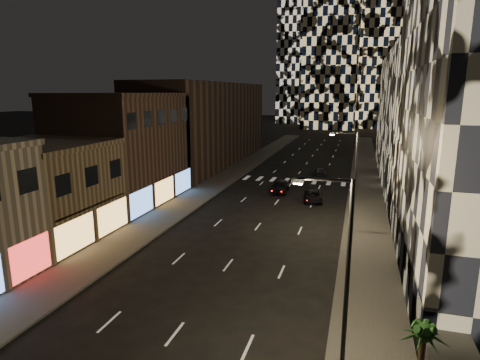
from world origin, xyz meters
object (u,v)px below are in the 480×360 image
Objects in this scene: streetlight_far at (353,174)px; car_dark_oncoming at (321,172)px; streetlight_near at (342,267)px; palm_tree at (423,339)px; car_dark_midlane at (280,186)px; car_dark_rightlane at (313,196)px.

streetlight_far is 1.93× the size of car_dark_oncoming.
palm_tree is (3.15, -1.26, -1.97)m from streetlight_near.
streetlight_far is at bearing 98.27° from car_dark_oncoming.
car_dark_midlane is 1.03× the size of car_dark_rightlane.
car_dark_oncoming is (4.00, 11.11, -0.11)m from car_dark_midlane.
car_dark_midlane is at bearing 137.07° from car_dark_rightlane.
car_dark_rightlane is 1.14× the size of palm_tree.
car_dark_midlane is at bearing 109.50° from palm_tree.
streetlight_far is 11.40m from car_dark_rightlane.
car_dark_midlane is (-8.85, 12.63, -4.57)m from streetlight_far.
streetlight_near is 30.10m from car_dark_rightlane.
car_dark_midlane is 11.81m from car_dark_oncoming.
streetlight_far is at bearing -72.52° from car_dark_rightlane.
car_dark_oncoming is (-4.85, 23.74, -4.68)m from streetlight_far.
palm_tree is at bearing -71.55° from car_dark_midlane.
streetlight_near is 1.95× the size of car_dark_midlane.
car_dark_rightlane is (0.50, -14.33, -0.05)m from car_dark_oncoming.
streetlight_near reaches higher than car_dark_rightlane.
streetlight_far is at bearing 90.00° from streetlight_near.
car_dark_rightlane is at bearing 103.74° from palm_tree.
palm_tree is (8.00, -45.01, 2.70)m from car_dark_oncoming.
car_dark_rightlane is at bearing 114.84° from streetlight_far.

